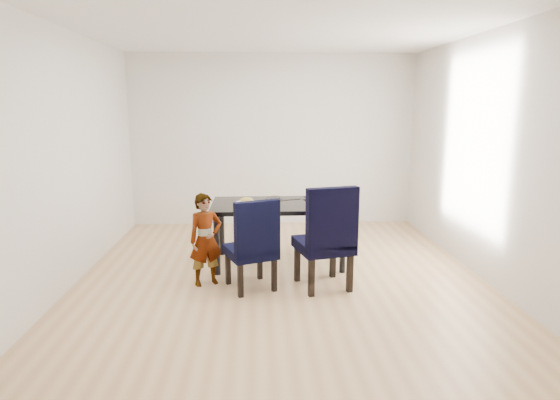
{
  "coord_description": "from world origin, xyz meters",
  "views": [
    {
      "loc": [
        -0.26,
        -4.98,
        1.9
      ],
      "look_at": [
        0.0,
        0.2,
        0.85
      ],
      "focal_mm": 30.0,
      "sensor_mm": 36.0,
      "label": 1
    }
  ],
  "objects_px": {
    "plate": "(247,203)",
    "laptop": "(313,196)",
    "chair_left": "(250,243)",
    "chair_right": "(323,236)",
    "dining_table": "(279,233)",
    "child": "(206,240)"
  },
  "relations": [
    {
      "from": "plate",
      "to": "laptop",
      "type": "bearing_deg",
      "value": 23.25
    },
    {
      "from": "chair_left",
      "to": "chair_right",
      "type": "xyz_separation_m",
      "value": [
        0.77,
        0.0,
        0.07
      ]
    },
    {
      "from": "chair_right",
      "to": "laptop",
      "type": "bearing_deg",
      "value": 74.94
    },
    {
      "from": "chair_left",
      "to": "chair_right",
      "type": "bearing_deg",
      "value": -21.86
    },
    {
      "from": "plate",
      "to": "laptop",
      "type": "distance_m",
      "value": 0.91
    },
    {
      "from": "dining_table",
      "to": "chair_left",
      "type": "xyz_separation_m",
      "value": [
        -0.34,
        -0.78,
        0.11
      ]
    },
    {
      "from": "dining_table",
      "to": "child",
      "type": "relative_size",
      "value": 1.61
    },
    {
      "from": "chair_right",
      "to": "plate",
      "type": "bearing_deg",
      "value": 122.86
    },
    {
      "from": "dining_table",
      "to": "child",
      "type": "height_order",
      "value": "child"
    },
    {
      "from": "dining_table",
      "to": "chair_left",
      "type": "distance_m",
      "value": 0.86
    },
    {
      "from": "plate",
      "to": "laptop",
      "type": "height_order",
      "value": "laptop"
    },
    {
      "from": "chair_right",
      "to": "laptop",
      "type": "relative_size",
      "value": 3.61
    },
    {
      "from": "chair_right",
      "to": "plate",
      "type": "xyz_separation_m",
      "value": [
        -0.81,
        0.77,
        0.2
      ]
    },
    {
      "from": "dining_table",
      "to": "child",
      "type": "distance_m",
      "value": 1.05
    },
    {
      "from": "chair_left",
      "to": "plate",
      "type": "xyz_separation_m",
      "value": [
        -0.05,
        0.77,
        0.27
      ]
    },
    {
      "from": "chair_left",
      "to": "laptop",
      "type": "height_order",
      "value": "chair_left"
    },
    {
      "from": "chair_right",
      "to": "child",
      "type": "bearing_deg",
      "value": 160.29
    },
    {
      "from": "chair_left",
      "to": "laptop",
      "type": "relative_size",
      "value": 3.17
    },
    {
      "from": "chair_left",
      "to": "chair_right",
      "type": "distance_m",
      "value": 0.77
    },
    {
      "from": "laptop",
      "to": "child",
      "type": "bearing_deg",
      "value": 17.67
    },
    {
      "from": "child",
      "to": "laptop",
      "type": "xyz_separation_m",
      "value": [
        1.27,
        1.0,
        0.26
      ]
    },
    {
      "from": "chair_left",
      "to": "child",
      "type": "relative_size",
      "value": 0.98
    }
  ]
}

